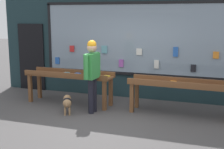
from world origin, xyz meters
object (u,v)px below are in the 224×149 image
small_dog (67,102)px  display_table_right (179,87)px  person_browsing (92,70)px  display_table_left (69,78)px

small_dog → display_table_right: bearing=-98.6°
small_dog → person_browsing: bearing=-88.1°
display_table_right → small_dog: 2.72m
display_table_left → small_dog: bearing=-67.6°
display_table_left → small_dog: (0.33, -0.80, -0.43)m
display_table_right → person_browsing: 2.12m
display_table_right → person_browsing: bearing=-165.8°
display_table_left → small_dog: 0.97m
person_browsing → display_table_left: bearing=62.5°
display_table_left → person_browsing: size_ratio=1.36×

